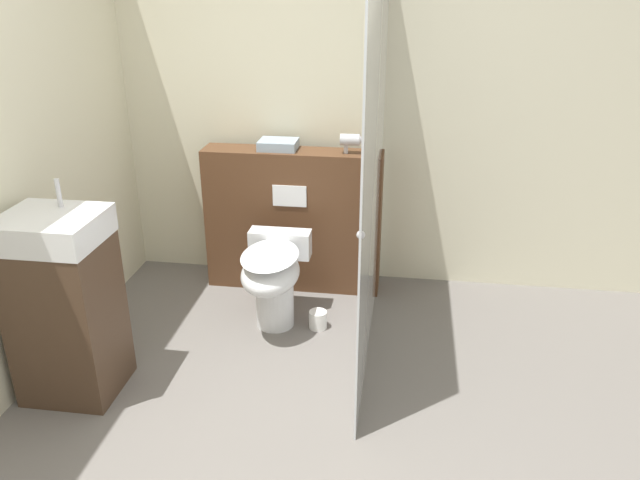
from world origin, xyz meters
TOP-DOWN VIEW (x-y plane):
  - wall_back at (0.00, 2.13)m, footprint 8.00×0.06m
  - partition_panel at (-0.20, 1.90)m, footprint 1.17×0.24m
  - shower_glass at (0.37, 1.23)m, footprint 0.04×1.73m
  - toilet at (-0.22, 1.32)m, footprint 0.38×0.60m
  - sink_vanity at (-1.11, 0.57)m, footprint 0.46×0.41m
  - hair_drier at (0.18, 1.88)m, footprint 0.15×0.07m
  - folded_towel at (-0.29, 1.92)m, footprint 0.24×0.20m
  - spare_toilet_roll at (0.05, 1.34)m, footprint 0.11×0.11m

SIDE VIEW (x-z plane):
  - spare_toilet_roll at x=0.05m, z-range 0.00..0.11m
  - toilet at x=-0.22m, z-range 0.07..0.62m
  - partition_panel at x=-0.20m, z-range 0.00..0.96m
  - sink_vanity at x=-1.11m, z-range -0.07..1.05m
  - folded_towel at x=-0.29m, z-range 0.96..1.02m
  - hair_drier at x=0.18m, z-range 0.98..1.11m
  - shower_glass at x=0.37m, z-range 0.00..2.15m
  - wall_back at x=0.00m, z-range 0.00..2.50m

